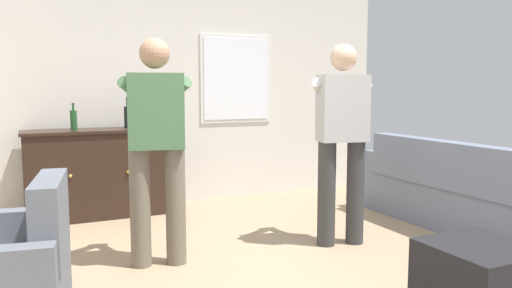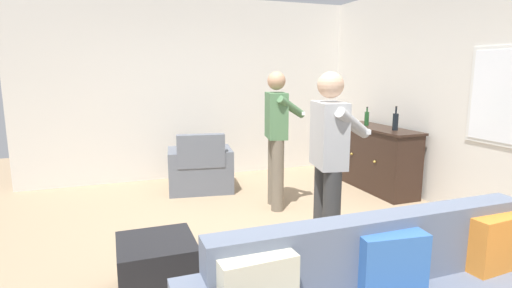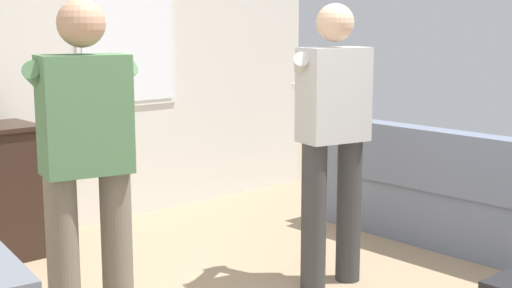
# 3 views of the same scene
# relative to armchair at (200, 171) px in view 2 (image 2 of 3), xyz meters

# --- Properties ---
(ground) EXTENTS (10.40, 10.40, 0.00)m
(ground) POSITION_rel_armchair_xyz_m (1.76, 0.09, -0.29)
(ground) COLOR #9E8466
(wall_back_with_window) EXTENTS (5.20, 0.15, 2.80)m
(wall_back_with_window) POSITION_rel_armchair_xyz_m (1.78, 2.75, 1.11)
(wall_back_with_window) COLOR silver
(wall_back_with_window) RESTS_ON ground
(wall_side_left) EXTENTS (0.12, 5.20, 2.80)m
(wall_side_left) POSITION_rel_armchair_xyz_m (-0.90, 0.09, 1.11)
(wall_side_left) COLOR silver
(wall_side_left) RESTS_ON ground
(armchair) EXTENTS (0.76, 0.96, 0.85)m
(armchair) POSITION_rel_armchair_xyz_m (0.00, 0.00, 0.00)
(armchair) COLOR slate
(armchair) RESTS_ON ground
(sideboard_cabinet) EXTENTS (1.41, 0.49, 0.90)m
(sideboard_cabinet) POSITION_rel_armchair_xyz_m (0.77, 2.39, 0.16)
(sideboard_cabinet) COLOR black
(sideboard_cabinet) RESTS_ON ground
(bottle_wine_green) EXTENTS (0.06, 0.06, 0.27)m
(bottle_wine_green) POSITION_rel_armchair_xyz_m (0.56, 2.34, 0.72)
(bottle_wine_green) COLOR #1E4C23
(bottle_wine_green) RESTS_ON sideboard_cabinet
(bottle_liquor_amber) EXTENTS (0.08, 0.08, 0.32)m
(bottle_liquor_amber) POSITION_rel_armchair_xyz_m (1.10, 2.41, 0.73)
(bottle_liquor_amber) COLOR black
(bottle_liquor_amber) RESTS_ON sideboard_cabinet
(ottoman) EXTENTS (0.57, 0.57, 0.42)m
(ottoman) POSITION_rel_armchair_xyz_m (2.49, -0.88, -0.08)
(ottoman) COLOR black
(ottoman) RESTS_ON ground
(person_standing_left) EXTENTS (0.55, 0.51, 1.68)m
(person_standing_left) POSITION_rel_armchair_xyz_m (0.99, 0.75, 0.65)
(person_standing_left) COLOR #6B6051
(person_standing_left) RESTS_ON ground
(person_standing_right) EXTENTS (0.55, 0.51, 1.68)m
(person_standing_right) POSITION_rel_armchair_xyz_m (2.52, 0.59, 0.65)
(person_standing_right) COLOR #383838
(person_standing_right) RESTS_ON ground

